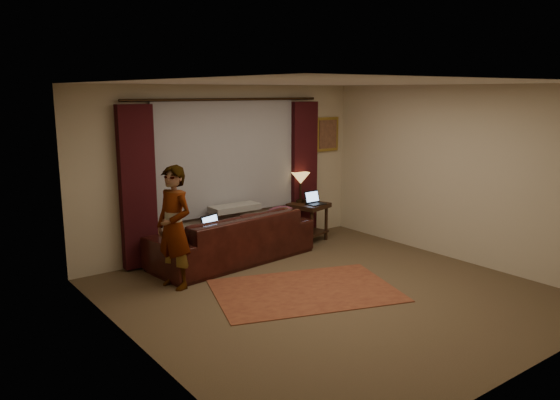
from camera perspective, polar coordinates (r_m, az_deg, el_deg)
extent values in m
cube|color=brown|center=(6.99, 5.33, -9.76)|extent=(5.00, 5.00, 0.01)
cube|color=silver|center=(6.53, 5.76, 12.10)|extent=(5.00, 5.00, 0.02)
cube|color=beige|center=(8.62, -5.73, 3.24)|extent=(5.00, 0.02, 2.60)
cube|color=beige|center=(5.12, 24.74, -3.35)|extent=(5.00, 0.02, 2.60)
cube|color=beige|center=(5.32, -14.83, -2.17)|extent=(0.02, 5.00, 2.60)
cube|color=beige|center=(8.51, 18.10, 2.62)|extent=(0.02, 5.00, 2.60)
cube|color=#9899A0|center=(8.55, -5.55, 4.52)|extent=(2.50, 0.05, 1.80)
cube|color=black|center=(7.88, -14.66, 1.27)|extent=(0.50, 0.14, 2.30)
cube|color=black|center=(9.41, 2.47, 3.22)|extent=(0.50, 0.14, 2.30)
cylinder|color=black|center=(8.45, -5.49, 10.43)|extent=(0.04, 0.04, 3.40)
cube|color=#B5923C|center=(9.80, 4.94, 6.87)|extent=(0.50, 0.04, 0.60)
imported|color=black|center=(8.15, -5.03, -2.91)|extent=(2.62, 1.36, 1.01)
cube|color=gray|center=(8.36, -4.79, 0.99)|extent=(0.79, 0.32, 0.09)
ellipsoid|color=brown|center=(8.58, 0.14, -1.42)|extent=(0.52, 0.42, 0.21)
cube|color=brown|center=(7.06, 2.63, -9.42)|extent=(2.65, 2.18, 0.01)
cube|color=black|center=(9.27, 3.00, -2.30)|extent=(0.69, 0.69, 0.65)
imported|color=gray|center=(7.09, -11.00, -2.83)|extent=(0.57, 0.57, 1.59)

